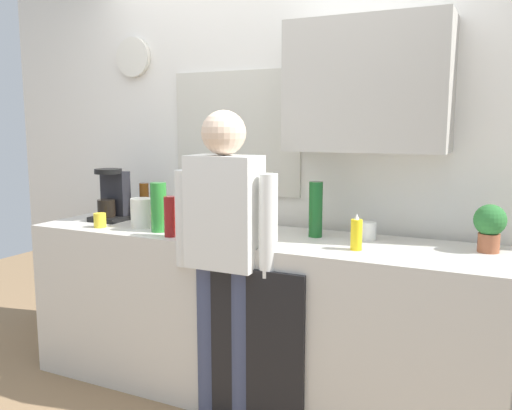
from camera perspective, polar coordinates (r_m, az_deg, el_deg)
The scene contains 15 objects.
kitchen_counter at distance 3.07m, azimuth -0.51°, elevation -11.72°, with size 2.66×0.64×0.93m, color beige.
dishwasher_panel at distance 2.75m, azimuth -0.52°, elevation -15.29°, with size 0.56×0.02×0.83m, color black.
back_wall_assembly at distance 3.23m, azimuth 3.78°, elevation 5.59°, with size 4.26×0.42×2.60m.
coffee_maker at distance 3.51m, azimuth -15.10°, elevation 0.79°, with size 0.20×0.20×0.33m.
bottle_green_wine at distance 2.89m, azimuth 6.39°, elevation -0.47°, with size 0.07×0.07×0.30m, color #195923.
bottle_clear_soda at distance 3.07m, azimuth -10.34°, elevation -0.23°, with size 0.09×0.09×0.28m, color #2D8C33.
bottle_red_vinegar at distance 2.92m, azimuth -9.17°, elevation -1.23°, with size 0.06×0.06×0.22m, color maroon.
bottle_amber_beer at distance 3.54m, azimuth -11.83°, elevation 0.44°, with size 0.06×0.06×0.23m, color brown.
cup_yellow_cup at distance 3.29m, azimuth -16.32°, elevation -1.58°, with size 0.07×0.07×0.09m, color yellow.
cup_white_mug at distance 2.88m, azimuth 11.92°, elevation -2.72°, with size 0.08×0.08×0.10m, color white.
mixing_bowl at distance 2.89m, azimuth -1.78°, elevation -2.63°, with size 0.22×0.22×0.08m, color orange.
potted_plant at distance 2.76m, azimuth 23.67°, elevation -1.95°, with size 0.15×0.15×0.23m.
dish_soap at distance 2.62m, azimuth 10.66°, elevation -3.07°, with size 0.06×0.06×0.18m.
storage_canister at distance 3.25m, azimuth -12.02°, elevation -0.80°, with size 0.14×0.14×0.17m, color silver.
person_at_sink at distance 2.68m, azimuth -3.37°, elevation -3.95°, with size 0.57×0.22×1.60m.
Camera 1 is at (1.28, -2.29, 1.52)m, focal length 37.49 mm.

